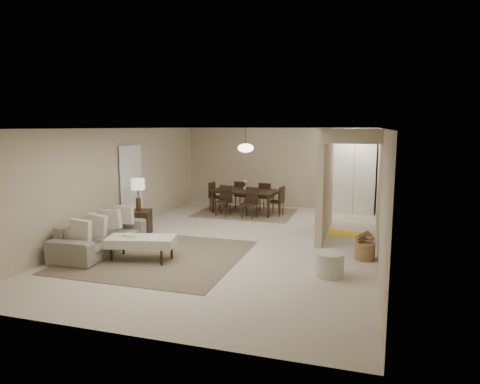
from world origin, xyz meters
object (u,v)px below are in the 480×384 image
(ottoman_bench, at_px, (141,242))
(round_pouf, at_px, (329,264))
(pantry_cabinet, at_px, (354,177))
(dining_table, at_px, (246,201))
(sofa, at_px, (101,235))
(side_table, at_px, (139,222))
(wicker_basket, at_px, (365,251))

(ottoman_bench, height_order, round_pouf, ottoman_bench)
(ottoman_bench, bearing_deg, pantry_cabinet, 44.30)
(dining_table, bearing_deg, round_pouf, -50.23)
(sofa, relative_size, side_table, 3.98)
(ottoman_bench, distance_m, side_table, 2.04)
(pantry_cabinet, relative_size, round_pouf, 4.01)
(side_table, xyz_separation_m, round_pouf, (4.58, -1.59, -0.09))
(side_table, height_order, dining_table, dining_table)
(wicker_basket, bearing_deg, ottoman_bench, -162.60)
(pantry_cabinet, distance_m, side_table, 6.38)
(dining_table, bearing_deg, pantry_cabinet, 27.26)
(ottoman_bench, bearing_deg, wicker_basket, 3.61)
(wicker_basket, bearing_deg, sofa, -169.30)
(sofa, xyz_separation_m, dining_table, (1.76, 4.61, 0.01))
(side_table, height_order, wicker_basket, side_table)
(round_pouf, distance_m, dining_table, 5.55)
(pantry_cabinet, bearing_deg, dining_table, -161.45)
(side_table, xyz_separation_m, dining_table, (1.71, 3.17, 0.06))
(side_table, relative_size, dining_table, 0.29)
(sofa, relative_size, wicker_basket, 5.94)
(round_pouf, distance_m, wicker_basket, 1.26)
(sofa, height_order, wicker_basket, sofa)
(sofa, distance_m, wicker_basket, 5.29)
(side_table, relative_size, round_pouf, 1.10)
(pantry_cabinet, bearing_deg, wicker_basket, -85.08)
(ottoman_bench, relative_size, wicker_basket, 3.55)
(ottoman_bench, xyz_separation_m, dining_table, (0.66, 4.91, -0.02))
(side_table, xyz_separation_m, wicker_basket, (5.15, -0.46, -0.12))
(round_pouf, bearing_deg, pantry_cabinet, 88.28)
(side_table, relative_size, wicker_basket, 1.49)
(wicker_basket, bearing_deg, dining_table, 133.44)
(pantry_cabinet, relative_size, dining_table, 1.07)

